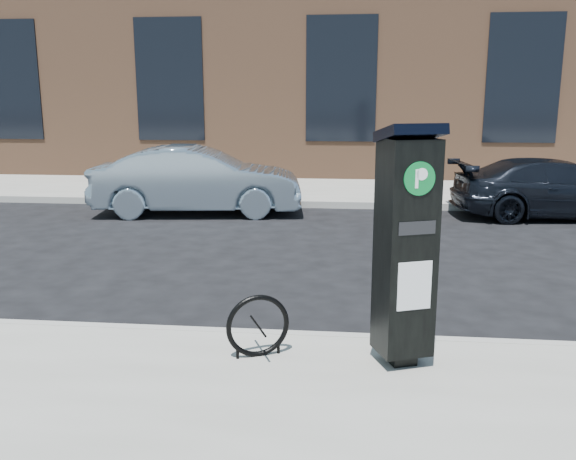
# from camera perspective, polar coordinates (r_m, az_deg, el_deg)

# --- Properties ---
(ground) EXTENTS (120.00, 120.00, 0.00)m
(ground) POSITION_cam_1_polar(r_m,az_deg,el_deg) (6.39, 2.44, -10.85)
(ground) COLOR black
(ground) RESTS_ON ground
(sidewalk_far) EXTENTS (60.00, 12.00, 0.15)m
(sidewalk_far) POSITION_cam_1_polar(r_m,az_deg,el_deg) (20.02, 4.95, 5.32)
(sidewalk_far) COLOR gray
(sidewalk_far) RESTS_ON ground
(curb_near) EXTENTS (60.00, 0.12, 0.16)m
(curb_near) POSITION_cam_1_polar(r_m,az_deg,el_deg) (6.34, 2.44, -10.29)
(curb_near) COLOR #9E9B93
(curb_near) RESTS_ON ground
(curb_far) EXTENTS (60.00, 0.12, 0.16)m
(curb_far) POSITION_cam_1_polar(r_m,az_deg,el_deg) (14.10, 4.47, 2.36)
(curb_far) COLOR #9E9B93
(curb_far) RESTS_ON ground
(building) EXTENTS (28.00, 10.05, 8.25)m
(building) POSITION_cam_1_polar(r_m,az_deg,el_deg) (22.92, 5.30, 16.40)
(building) COLOR brown
(building) RESTS_ON ground
(parking_kiosk) EXTENTS (0.62, 0.59, 2.16)m
(parking_kiosk) POSITION_cam_1_polar(r_m,az_deg,el_deg) (5.42, 10.95, -1.32)
(parking_kiosk) COLOR black
(parking_kiosk) RESTS_ON sidewalk_near
(bike_rack) EXTENTS (0.57, 0.29, 0.60)m
(bike_rack) POSITION_cam_1_polar(r_m,az_deg,el_deg) (5.70, -2.83, -8.98)
(bike_rack) COLOR black
(bike_rack) RESTS_ON sidewalk_near
(car_silver) EXTENTS (4.63, 2.09, 1.47)m
(car_silver) POSITION_cam_1_polar(r_m,az_deg,el_deg) (13.43, -8.44, 4.62)
(car_silver) COLOR gray
(car_silver) RESTS_ON ground
(car_dark) EXTENTS (4.43, 2.14, 1.24)m
(car_dark) POSITION_cam_1_polar(r_m,az_deg,el_deg) (14.07, 23.74, 3.58)
(car_dark) COLOR black
(car_dark) RESTS_ON ground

